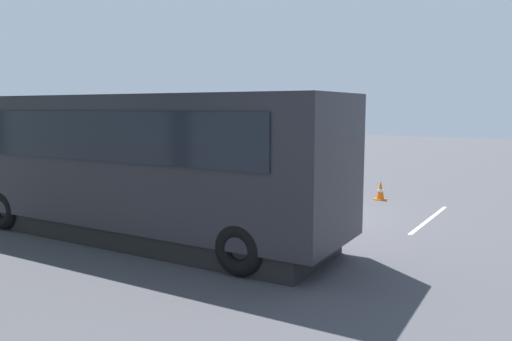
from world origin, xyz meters
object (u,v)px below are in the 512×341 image
spectator_far_left (255,182)px  parked_motorcycle_silver (138,193)px  stunt_motorcycle (308,168)px  traffic_cone (381,190)px  spectator_left (216,181)px  spectator_right (165,170)px  tour_bus (139,167)px  spectator_centre (189,178)px

spectator_far_left → parked_motorcycle_silver: bearing=10.0°
stunt_motorcycle → traffic_cone: bearing=-152.9°
spectator_left → spectator_right: spectator_right is taller
spectator_left → stunt_motorcycle: 3.88m
spectator_left → parked_motorcycle_silver: bearing=13.1°
spectator_far_left → traffic_cone: 5.15m
spectator_far_left → spectator_left: spectator_far_left is taller
spectator_far_left → spectator_left: 1.21m
spectator_far_left → parked_motorcycle_silver: size_ratio=0.86×
tour_bus → spectator_far_left: bearing=-114.6°
spectator_left → spectator_centre: 0.98m
spectator_left → spectator_right: bearing=-9.0°
spectator_far_left → spectator_right: bearing=-4.7°
spectator_centre → spectator_right: 1.37m
spectator_centre → spectator_left: bearing=-178.2°
tour_bus → spectator_left: (-0.09, -2.76, -0.67)m
spectator_far_left → spectator_right: size_ratio=0.97×
traffic_cone → parked_motorcycle_silver: bearing=45.1°
tour_bus → spectator_far_left: size_ratio=5.66×
spectator_left → stunt_motorcycle: size_ratio=0.86×
spectator_left → spectator_centre: size_ratio=0.98×
spectator_far_left → traffic_cone: spectator_far_left is taller
stunt_motorcycle → spectator_centre: bearing=64.6°
spectator_far_left → parked_motorcycle_silver: spectator_far_left is taller
spectator_centre → spectator_right: bearing=-16.7°
tour_bus → parked_motorcycle_silver: tour_bus is taller
spectator_left → spectator_centre: (0.98, 0.03, 0.02)m
spectator_right → parked_motorcycle_silver: spectator_right is taller
spectator_far_left → spectator_left: (1.21, 0.08, -0.06)m
spectator_right → stunt_motorcycle: 4.64m
parked_motorcycle_silver → stunt_motorcycle: 5.52m
stunt_motorcycle → spectator_left: bearing=77.6°
parked_motorcycle_silver → stunt_motorcycle: bearing=-127.3°
spectator_left → parked_motorcycle_silver: (2.49, 0.58, -0.49)m
parked_motorcycle_silver → stunt_motorcycle: stunt_motorcycle is taller
spectator_right → stunt_motorcycle: bearing=-132.4°
spectator_left → spectator_right: size_ratio=0.92×
tour_bus → spectator_right: tour_bus is taller
spectator_left → stunt_motorcycle: bearing=-102.4°
spectator_far_left → parked_motorcycle_silver: 3.80m
spectator_right → traffic_cone: spectator_right is taller
spectator_centre → spectator_right: size_ratio=0.94×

